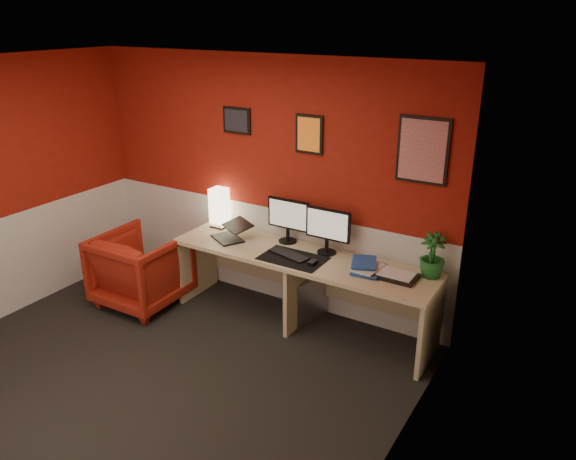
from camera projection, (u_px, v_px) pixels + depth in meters
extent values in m
cube|color=black|center=(152.00, 379.00, 4.65)|extent=(4.00, 3.50, 0.01)
cube|color=white|center=(119.00, 68.00, 3.73)|extent=(4.00, 3.50, 0.01)
cube|color=maroon|center=(265.00, 183.00, 5.59)|extent=(4.00, 0.01, 2.50)
cube|color=maroon|center=(388.00, 309.00, 3.23)|extent=(0.01, 3.50, 2.50)
cube|color=silver|center=(265.00, 252.00, 5.86)|extent=(4.00, 0.01, 1.00)
cube|color=silver|center=(379.00, 413.00, 3.51)|extent=(0.01, 3.50, 1.00)
cube|color=#CEBA84|center=(301.00, 290.00, 5.34)|extent=(2.60, 0.65, 0.73)
cube|color=#FFE5B2|center=(219.00, 209.00, 5.84)|extent=(0.16, 0.16, 0.40)
cube|color=black|center=(227.00, 229.00, 5.54)|extent=(0.40, 0.36, 0.22)
cube|color=black|center=(288.00, 214.00, 5.41)|extent=(0.45, 0.06, 0.58)
cube|color=black|center=(327.00, 224.00, 5.16)|extent=(0.45, 0.06, 0.58)
cube|color=black|center=(293.00, 258.00, 5.14)|extent=(0.60, 0.38, 0.01)
cube|color=black|center=(289.00, 254.00, 5.19)|extent=(0.44, 0.24, 0.02)
cube|color=black|center=(312.00, 263.00, 5.01)|extent=(0.06, 0.10, 0.03)
imported|color=#224C9E|center=(355.00, 267.00, 4.94)|extent=(0.27, 0.35, 0.03)
imported|color=silver|center=(357.00, 265.00, 4.92)|extent=(0.24, 0.30, 0.02)
imported|color=#224C9E|center=(352.00, 262.00, 4.92)|extent=(0.30, 0.35, 0.03)
cube|color=black|center=(396.00, 276.00, 4.77)|extent=(0.35, 0.25, 0.03)
imported|color=#19591E|center=(432.00, 256.00, 4.73)|extent=(0.24, 0.24, 0.39)
cube|color=#99999E|center=(306.00, 297.00, 5.50)|extent=(0.30, 0.48, 0.45)
imported|color=#A72313|center=(142.00, 269.00, 5.76)|extent=(0.82, 0.84, 0.76)
cube|color=black|center=(237.00, 120.00, 5.50)|extent=(0.32, 0.02, 0.26)
cube|color=orange|center=(309.00, 134.00, 5.13)|extent=(0.28, 0.02, 0.36)
cube|color=red|center=(423.00, 150.00, 4.62)|extent=(0.44, 0.02, 0.56)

